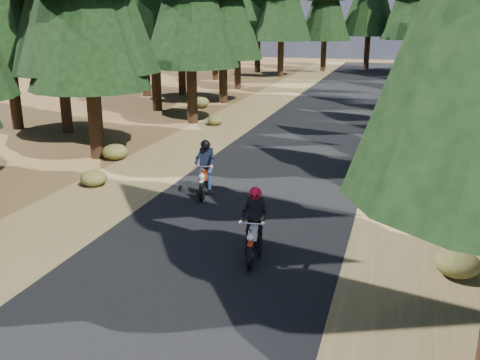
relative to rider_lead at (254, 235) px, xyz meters
name	(u,v)px	position (x,y,z in m)	size (l,w,h in m)	color
ground	(222,239)	(-1.02, 0.76, -0.55)	(120.00, 120.00, 0.00)	#472E19
road	(271,182)	(-1.02, 5.76, -0.54)	(6.00, 100.00, 0.01)	black
shoulder_l	(146,171)	(-5.62, 5.76, -0.55)	(3.20, 100.00, 0.01)	brown
shoulder_r	(415,195)	(3.58, 5.76, -0.55)	(3.20, 100.00, 0.01)	brown
understory_shrubs	(285,155)	(-1.14, 8.44, -0.27)	(16.44, 30.71, 0.67)	#474C1E
rider_lead	(254,235)	(0.00, 0.00, 0.00)	(0.81, 1.89, 1.64)	silver
rider_follow	(205,177)	(-2.64, 3.90, 0.02)	(0.93, 1.96, 1.68)	#A1220A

